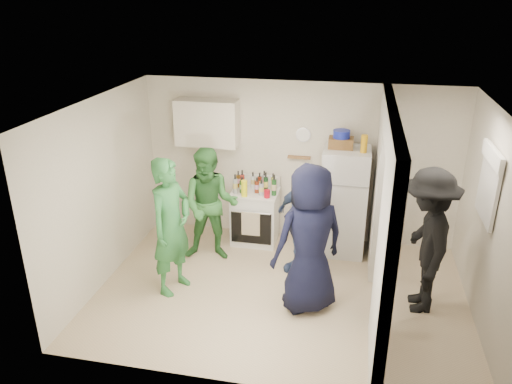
% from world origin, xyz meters
% --- Properties ---
extents(floor, '(4.80, 4.80, 0.00)m').
position_xyz_m(floor, '(0.00, 0.00, 0.00)').
color(floor, '#CCB78F').
rests_on(floor, ground).
extents(wall_back, '(4.80, 0.00, 4.80)m').
position_xyz_m(wall_back, '(0.00, 1.70, 1.25)').
color(wall_back, silver).
rests_on(wall_back, floor).
extents(wall_front, '(4.80, 0.00, 4.80)m').
position_xyz_m(wall_front, '(0.00, -1.70, 1.25)').
color(wall_front, silver).
rests_on(wall_front, floor).
extents(wall_left, '(0.00, 3.40, 3.40)m').
position_xyz_m(wall_left, '(-2.40, 0.00, 1.25)').
color(wall_left, silver).
rests_on(wall_left, floor).
extents(wall_right, '(0.00, 3.40, 3.40)m').
position_xyz_m(wall_right, '(2.40, 0.00, 1.25)').
color(wall_right, silver).
rests_on(wall_right, floor).
extents(ceiling, '(4.80, 4.80, 0.00)m').
position_xyz_m(ceiling, '(0.00, 0.00, 2.50)').
color(ceiling, white).
rests_on(ceiling, wall_back).
extents(partition_pier_back, '(0.12, 1.20, 2.50)m').
position_xyz_m(partition_pier_back, '(1.20, 1.10, 1.25)').
color(partition_pier_back, silver).
rests_on(partition_pier_back, floor).
extents(partition_pier_front, '(0.12, 1.20, 2.50)m').
position_xyz_m(partition_pier_front, '(1.20, -1.10, 1.25)').
color(partition_pier_front, silver).
rests_on(partition_pier_front, floor).
extents(partition_header, '(0.12, 1.00, 0.40)m').
position_xyz_m(partition_header, '(1.20, 0.00, 2.30)').
color(partition_header, silver).
rests_on(partition_header, partition_pier_back).
extents(stove, '(0.71, 0.59, 0.85)m').
position_xyz_m(stove, '(-0.63, 1.37, 0.43)').
color(stove, white).
rests_on(stove, floor).
extents(upper_cabinet, '(0.95, 0.34, 0.70)m').
position_xyz_m(upper_cabinet, '(-1.40, 1.52, 1.85)').
color(upper_cabinet, silver).
rests_on(upper_cabinet, wall_back).
extents(fridge, '(0.67, 0.65, 1.62)m').
position_xyz_m(fridge, '(0.72, 1.34, 0.81)').
color(fridge, silver).
rests_on(fridge, floor).
extents(wicker_basket, '(0.35, 0.25, 0.15)m').
position_xyz_m(wicker_basket, '(0.62, 1.39, 1.70)').
color(wicker_basket, brown).
rests_on(wicker_basket, fridge).
extents(blue_bowl, '(0.24, 0.24, 0.11)m').
position_xyz_m(blue_bowl, '(0.62, 1.39, 1.83)').
color(blue_bowl, '#162199').
rests_on(blue_bowl, wicker_basket).
extents(yellow_cup_stack_top, '(0.09, 0.09, 0.25)m').
position_xyz_m(yellow_cup_stack_top, '(0.94, 1.24, 1.75)').
color(yellow_cup_stack_top, gold).
rests_on(yellow_cup_stack_top, fridge).
extents(wall_clock, '(0.22, 0.02, 0.22)m').
position_xyz_m(wall_clock, '(0.05, 1.68, 1.70)').
color(wall_clock, white).
rests_on(wall_clock, wall_back).
extents(spice_shelf, '(0.35, 0.08, 0.03)m').
position_xyz_m(spice_shelf, '(0.00, 1.65, 1.35)').
color(spice_shelf, olive).
rests_on(spice_shelf, wall_back).
extents(nook_window, '(0.03, 0.70, 0.80)m').
position_xyz_m(nook_window, '(2.38, 0.20, 1.65)').
color(nook_window, black).
rests_on(nook_window, wall_right).
extents(nook_window_frame, '(0.04, 0.76, 0.86)m').
position_xyz_m(nook_window_frame, '(2.36, 0.20, 1.65)').
color(nook_window_frame, white).
rests_on(nook_window_frame, wall_right).
extents(nook_valance, '(0.04, 0.82, 0.18)m').
position_xyz_m(nook_valance, '(2.34, 0.20, 2.00)').
color(nook_valance, white).
rests_on(nook_valance, wall_right).
extents(yellow_cup_stack_stove, '(0.09, 0.09, 0.25)m').
position_xyz_m(yellow_cup_stack_stove, '(-0.75, 1.15, 0.98)').
color(yellow_cup_stack_stove, '#FFF815').
rests_on(yellow_cup_stack_stove, stove).
extents(red_cup, '(0.09, 0.09, 0.12)m').
position_xyz_m(red_cup, '(-0.41, 1.17, 0.91)').
color(red_cup, '#B30B1D').
rests_on(red_cup, stove).
extents(person_green_left, '(0.64, 0.78, 1.84)m').
position_xyz_m(person_green_left, '(-1.40, -0.17, 0.92)').
color(person_green_left, '#2F7733').
rests_on(person_green_left, floor).
extents(person_green_center, '(0.91, 0.75, 1.70)m').
position_xyz_m(person_green_center, '(-1.15, 0.73, 0.85)').
color(person_green_center, '#3B7F38').
rests_on(person_green_center, floor).
extents(person_denim, '(0.93, 0.90, 1.57)m').
position_xyz_m(person_denim, '(0.17, 0.59, 0.78)').
color(person_denim, '#3B5381').
rests_on(person_denim, floor).
extents(person_navy, '(1.10, 1.01, 1.89)m').
position_xyz_m(person_navy, '(0.37, -0.22, 0.94)').
color(person_navy, black).
rests_on(person_navy, floor).
extents(person_nook, '(0.72, 1.21, 1.84)m').
position_xyz_m(person_nook, '(1.74, 0.06, 0.92)').
color(person_nook, black).
rests_on(person_nook, floor).
extents(bottle_a, '(0.06, 0.06, 0.26)m').
position_xyz_m(bottle_a, '(-0.92, 1.50, 0.98)').
color(bottle_a, brown).
rests_on(bottle_a, stove).
extents(bottle_b, '(0.08, 0.08, 0.25)m').
position_xyz_m(bottle_b, '(-0.81, 1.29, 0.97)').
color(bottle_b, '#274D19').
rests_on(bottle_b, stove).
extents(bottle_c, '(0.07, 0.07, 0.26)m').
position_xyz_m(bottle_c, '(-0.69, 1.51, 0.98)').
color(bottle_c, silver).
rests_on(bottle_c, stove).
extents(bottle_d, '(0.07, 0.07, 0.25)m').
position_xyz_m(bottle_d, '(-0.59, 1.33, 0.97)').
color(bottle_d, maroon).
rests_on(bottle_d, stove).
extents(bottle_e, '(0.07, 0.07, 0.28)m').
position_xyz_m(bottle_e, '(-0.52, 1.55, 0.99)').
color(bottle_e, '#9DA8AE').
rests_on(bottle_e, stove).
extents(bottle_f, '(0.07, 0.07, 0.31)m').
position_xyz_m(bottle_f, '(-0.46, 1.38, 1.01)').
color(bottle_f, '#153C1D').
rests_on(bottle_f, stove).
extents(bottle_g, '(0.06, 0.06, 0.27)m').
position_xyz_m(bottle_g, '(-0.37, 1.49, 0.98)').
color(bottle_g, olive).
rests_on(bottle_g, stove).
extents(bottle_h, '(0.07, 0.07, 0.30)m').
position_xyz_m(bottle_h, '(-0.91, 1.25, 1.00)').
color(bottle_h, '#92989C').
rests_on(bottle_h, stove).
extents(bottle_i, '(0.07, 0.07, 0.27)m').
position_xyz_m(bottle_i, '(-0.58, 1.48, 0.98)').
color(bottle_i, maroon).
rests_on(bottle_i, stove).
extents(bottle_j, '(0.07, 0.07, 0.33)m').
position_xyz_m(bottle_j, '(-0.32, 1.28, 1.01)').
color(bottle_j, '#1C521F').
rests_on(bottle_j, stove).
extents(bottle_k, '(0.07, 0.07, 0.31)m').
position_xyz_m(bottle_k, '(-0.84, 1.43, 1.01)').
color(bottle_k, '#A33025').
rests_on(bottle_k, stove).
extents(bottle_l, '(0.07, 0.07, 0.25)m').
position_xyz_m(bottle_l, '(-0.50, 1.24, 0.97)').
color(bottle_l, '#A3A7B3').
rests_on(bottle_l, stove).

